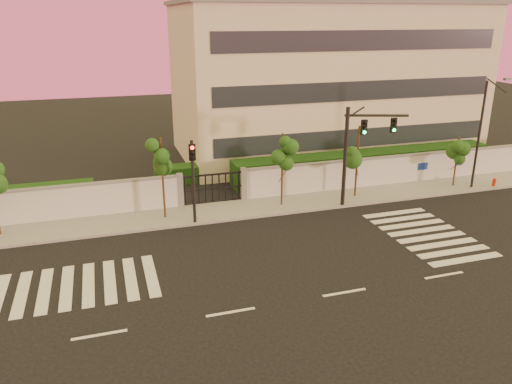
% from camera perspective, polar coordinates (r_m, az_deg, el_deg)
% --- Properties ---
extents(ground, '(120.00, 120.00, 0.00)m').
position_cam_1_polar(ground, '(21.96, 10.06, -11.25)').
color(ground, black).
rests_on(ground, ground).
extents(sidewalk, '(60.00, 3.00, 0.15)m').
position_cam_1_polar(sidewalk, '(30.64, 1.16, -1.65)').
color(sidewalk, gray).
rests_on(sidewalk, ground).
extents(perimeter_wall, '(60.00, 0.36, 2.20)m').
position_cam_1_polar(perimeter_wall, '(31.68, 0.49, 0.99)').
color(perimeter_wall, silver).
rests_on(perimeter_wall, ground).
extents(hedge_row, '(41.00, 4.25, 1.80)m').
position_cam_1_polar(hedge_row, '(34.55, 0.77, 2.13)').
color(hedge_row, black).
rests_on(hedge_row, ground).
extents(institutional_building, '(24.40, 12.40, 12.25)m').
position_cam_1_polar(institutional_building, '(42.92, 7.92, 12.65)').
color(institutional_building, beige).
rests_on(institutional_building, ground).
extents(road_markings, '(57.00, 7.62, 0.02)m').
position_cam_1_polar(road_markings, '(24.38, 2.68, -7.64)').
color(road_markings, silver).
rests_on(road_markings, ground).
extents(street_tree_c, '(1.52, 1.21, 4.85)m').
position_cam_1_polar(street_tree_c, '(28.24, -10.70, 3.63)').
color(street_tree_c, '#382314').
rests_on(street_tree_c, ground).
extents(street_tree_d, '(1.38, 1.10, 4.62)m').
position_cam_1_polar(street_tree_d, '(29.80, 3.06, 4.44)').
color(street_tree_d, '#382314').
rests_on(street_tree_d, ground).
extents(street_tree_e, '(1.60, 1.28, 4.72)m').
position_cam_1_polar(street_tree_e, '(31.95, 11.62, 5.23)').
color(street_tree_e, '#382314').
rests_on(street_tree_e, ground).
extents(street_tree_f, '(1.41, 1.12, 3.56)m').
position_cam_1_polar(street_tree_f, '(36.18, 22.06, 4.46)').
color(street_tree_f, '#382314').
rests_on(street_tree_f, ground).
extents(traffic_signal_main, '(3.82, 1.35, 6.16)m').
position_cam_1_polar(traffic_signal_main, '(30.43, 11.55, 5.35)').
color(traffic_signal_main, black).
rests_on(traffic_signal_main, ground).
extents(traffic_signal_secondary, '(0.38, 0.35, 4.86)m').
position_cam_1_polar(traffic_signal_secondary, '(27.36, -7.22, 2.25)').
color(traffic_signal_secondary, black).
rests_on(traffic_signal_secondary, ground).
extents(streetlight_east, '(0.45, 1.83, 7.60)m').
position_cam_1_polar(streetlight_east, '(35.84, 24.38, 6.46)').
color(streetlight_east, black).
rests_on(streetlight_east, ground).
extents(fire_hydrant, '(0.28, 0.27, 0.72)m').
position_cam_1_polar(fire_hydrant, '(37.70, 25.55, 0.94)').
color(fire_hydrant, red).
rests_on(fire_hydrant, ground).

